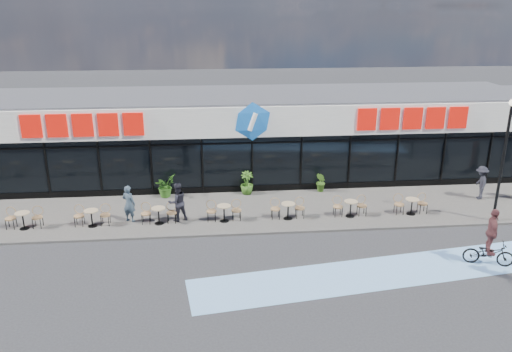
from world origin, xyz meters
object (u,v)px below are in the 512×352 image
(potted_plant_left, at_px, (165,186))
(patron_left, at_px, (129,204))
(lamp_post, at_px, (504,151))
(potted_plant_mid, at_px, (247,183))
(patron_right, at_px, (177,202))
(potted_plant_right, at_px, (321,182))
(pedestrian_a, at_px, (481,183))
(cyclist_b, at_px, (490,244))

(potted_plant_left, xyz_separation_m, patron_left, (-1.32, -2.91, 0.27))
(lamp_post, height_order, potted_plant_mid, lamp_post)
(potted_plant_left, height_order, patron_right, patron_right)
(lamp_post, relative_size, potted_plant_right, 5.27)
(pedestrian_a, distance_m, cyclist_b, 6.88)
(patron_right, bearing_deg, lamp_post, 149.64)
(potted_plant_right, bearing_deg, cyclist_b, -59.92)
(potted_plant_mid, xyz_separation_m, patron_right, (-3.28, -3.01, 0.29))
(lamp_post, bearing_deg, cyclist_b, -122.19)
(pedestrian_a, relative_size, cyclist_b, 0.75)
(pedestrian_a, bearing_deg, potted_plant_right, -87.60)
(patron_right, distance_m, cyclist_b, 12.61)
(lamp_post, relative_size, patron_right, 3.09)
(potted_plant_mid, height_order, patron_left, patron_left)
(potted_plant_mid, xyz_separation_m, pedestrian_a, (11.33, -1.72, 0.25))
(potted_plant_left, xyz_separation_m, potted_plant_right, (7.85, -0.07, -0.05))
(potted_plant_right, bearing_deg, pedestrian_a, -12.45)
(lamp_post, relative_size, cyclist_b, 2.43)
(potted_plant_left, height_order, cyclist_b, cyclist_b)
(pedestrian_a, bearing_deg, patron_right, -70.13)
(patron_left, bearing_deg, potted_plant_right, -137.97)
(potted_plant_right, distance_m, pedestrian_a, 7.74)
(potted_plant_mid, distance_m, patron_left, 6.12)
(lamp_post, bearing_deg, potted_plant_mid, 157.73)
(patron_left, bearing_deg, potted_plant_mid, -126.90)
(patron_left, xyz_separation_m, pedestrian_a, (16.72, 1.17, 0.00))
(patron_left, bearing_deg, pedestrian_a, -151.17)
(potted_plant_mid, relative_size, cyclist_b, 0.52)
(lamp_post, distance_m, potted_plant_left, 15.51)
(potted_plant_mid, relative_size, potted_plant_right, 1.14)
(potted_plant_mid, relative_size, pedestrian_a, 0.70)
(lamp_post, xyz_separation_m, patron_right, (-13.87, 1.33, -2.31))
(pedestrian_a, bearing_deg, cyclist_b, -10.95)
(lamp_post, height_order, potted_plant_left, lamp_post)
(lamp_post, height_order, pedestrian_a, lamp_post)
(patron_left, bearing_deg, potted_plant_left, -89.58)
(potted_plant_left, relative_size, potted_plant_right, 1.09)
(potted_plant_mid, xyz_separation_m, potted_plant_right, (3.78, -0.06, -0.07))
(patron_right, bearing_deg, potted_plant_left, -100.21)
(potted_plant_left, height_order, potted_plant_right, potted_plant_left)
(potted_plant_left, bearing_deg, potted_plant_mid, -0.15)
(potted_plant_left, bearing_deg, patron_right, -75.33)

